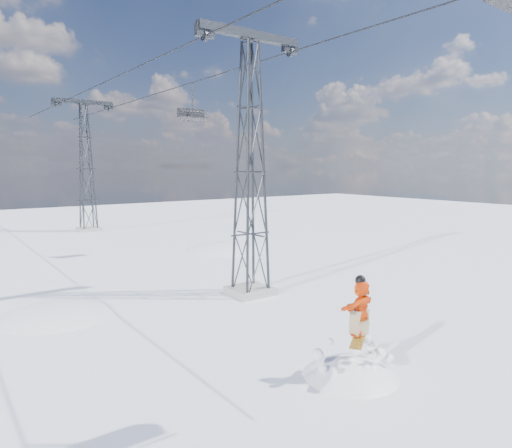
{
  "coord_description": "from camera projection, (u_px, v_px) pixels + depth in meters",
  "views": [
    {
      "loc": [
        -10.77,
        -8.39,
        5.74
      ],
      "look_at": [
        -1.34,
        4.63,
        3.7
      ],
      "focal_mm": 32.0,
      "sensor_mm": 36.0,
      "label": 1
    }
  ],
  "objects": [
    {
      "name": "lift_tower_far",
      "position": [
        86.0,
        169.0,
        40.02
      ],
      "size": [
        5.2,
        1.8,
        11.43
      ],
      "color": "#999999",
      "rests_on": "ground"
    },
    {
      "name": "snow_terrain",
      "position": [
        61.0,
        407.0,
        29.22
      ],
      "size": [
        39.0,
        37.0,
        22.0
      ],
      "color": "white",
      "rests_on": "ground"
    },
    {
      "name": "lift_chair_mid",
      "position": [
        192.0,
        114.0,
        28.32
      ],
      "size": [
        1.9,
        0.55,
        2.36
      ],
      "color": "#232326",
      "rests_on": "ground"
    },
    {
      "name": "ground",
      "position": [
        382.0,
        358.0,
        13.73
      ],
      "size": [
        120.0,
        120.0,
        0.0
      ],
      "primitive_type": "plane",
      "color": "white",
      "rests_on": "ground"
    },
    {
      "name": "snowboarder_jump",
      "position": [
        349.0,
        431.0,
        12.8
      ],
      "size": [
        4.4,
        4.4,
        6.84
      ],
      "color": "white",
      "rests_on": "ground"
    },
    {
      "name": "haul_cables",
      "position": [
        144.0,
        84.0,
        28.5
      ],
      "size": [
        4.46,
        51.0,
        0.06
      ],
      "color": "black",
      "rests_on": "ground"
    },
    {
      "name": "lift_tower_near",
      "position": [
        250.0,
        172.0,
        19.94
      ],
      "size": [
        5.2,
        1.8,
        11.43
      ],
      "color": "#999999",
      "rests_on": "ground"
    }
  ]
}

